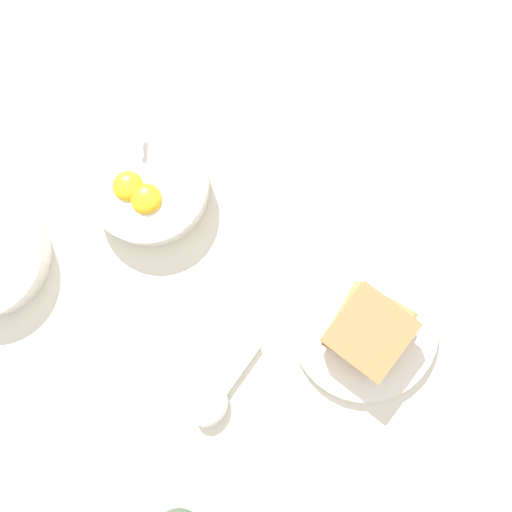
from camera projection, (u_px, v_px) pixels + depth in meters
The scene contains 5 objects.
ground_plane at pixel (168, 286), 0.89m from camera, with size 3.00×3.00×0.00m, color silver.
egg_bowl at pixel (148, 186), 0.88m from camera, with size 0.18×0.18×0.08m.
toast_plate at pixel (364, 327), 0.87m from camera, with size 0.22×0.22×0.02m.
toast_sandwich at pixel (369, 330), 0.84m from camera, with size 0.12×0.13×0.06m.
soup_spoon at pixel (216, 401), 0.86m from camera, with size 0.05×0.15×0.03m.
Camera 1 is at (0.12, 0.06, 0.89)m, focal length 42.00 mm.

